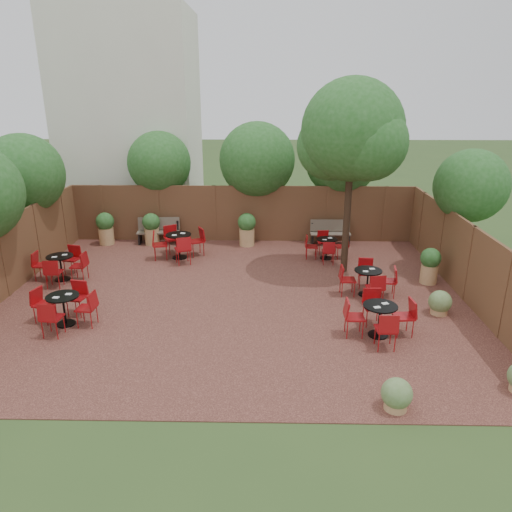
{
  "coord_description": "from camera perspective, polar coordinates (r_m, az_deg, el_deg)",
  "views": [
    {
      "loc": [
        0.82,
        -11.63,
        5.27
      ],
      "look_at": [
        0.57,
        0.5,
        1.0
      ],
      "focal_mm": 33.97,
      "sensor_mm": 36.0,
      "label": 1
    }
  ],
  "objects": [
    {
      "name": "ground",
      "position": [
        12.8,
        -2.59,
        -4.96
      ],
      "size": [
        80.0,
        80.0,
        0.0
      ],
      "primitive_type": "plane",
      "color": "#354F23",
      "rests_on": "ground"
    },
    {
      "name": "overhang_foliage",
      "position": [
        15.32,
        -8.62,
        9.62
      ],
      "size": [
        15.45,
        10.58,
        2.67
      ],
      "color": "#21561C",
      "rests_on": "ground"
    },
    {
      "name": "low_shrubs",
      "position": [
        10.56,
        22.08,
        -10.26
      ],
      "size": [
        2.94,
        4.27,
        0.6
      ],
      "color": "tan",
      "rests_on": "courtyard_paving"
    },
    {
      "name": "neighbour_building",
      "position": [
        20.38,
        -14.46,
        15.23
      ],
      "size": [
        5.0,
        4.0,
        8.0
      ],
      "primitive_type": "cube",
      "color": "silver",
      "rests_on": "ground"
    },
    {
      "name": "park_bench_left",
      "position": [
        17.36,
        -11.4,
        2.99
      ],
      "size": [
        1.48,
        0.55,
        0.9
      ],
      "rotation": [
        0.0,
        0.0,
        0.06
      ],
      "color": "brown",
      "rests_on": "courtyard_paving"
    },
    {
      "name": "fence_left",
      "position": [
        14.14,
        -27.71,
        -0.49
      ],
      "size": [
        0.08,
        10.0,
        2.0
      ],
      "primitive_type": "cube",
      "color": "#522E1E",
      "rests_on": "ground"
    },
    {
      "name": "bistro_tables",
      "position": [
        13.26,
        -4.25,
        -2.0
      ],
      "size": [
        9.99,
        6.66,
        0.92
      ],
      "color": "black",
      "rests_on": "courtyard_paving"
    },
    {
      "name": "fence_right",
      "position": [
        13.43,
        23.81,
        -0.87
      ],
      "size": [
        0.08,
        10.0,
        2.0
      ],
      "primitive_type": "cube",
      "color": "#522E1E",
      "rests_on": "ground"
    },
    {
      "name": "fence_back",
      "position": [
        17.19,
        -1.58,
        5.0
      ],
      "size": [
        12.0,
        0.08,
        2.0
      ],
      "primitive_type": "cube",
      "color": "#522E1E",
      "rests_on": "ground"
    },
    {
      "name": "courtyard_paving",
      "position": [
        12.79,
        -2.59,
        -4.91
      ],
      "size": [
        12.0,
        10.0,
        0.02
      ],
      "primitive_type": "cube",
      "color": "#3C1E18",
      "rests_on": "ground"
    },
    {
      "name": "courtyard_tree",
      "position": [
        13.87,
        11.22,
        13.68
      ],
      "size": [
        2.91,
        2.83,
        5.53
      ],
      "rotation": [
        0.0,
        0.0,
        0.34
      ],
      "color": "black",
      "rests_on": "courtyard_paving"
    },
    {
      "name": "planters",
      "position": [
        16.2,
        -5.13,
        2.62
      ],
      "size": [
        10.76,
        3.95,
        1.14
      ],
      "color": "tan",
      "rests_on": "courtyard_paving"
    },
    {
      "name": "park_bench_right",
      "position": [
        17.1,
        8.73,
        2.82
      ],
      "size": [
        1.39,
        0.46,
        0.86
      ],
      "rotation": [
        0.0,
        0.0,
        0.01
      ],
      "color": "brown",
      "rests_on": "courtyard_paving"
    }
  ]
}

